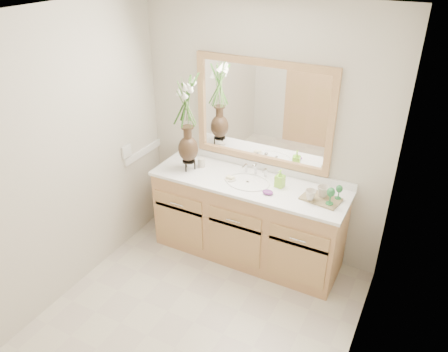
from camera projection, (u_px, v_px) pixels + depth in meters
The scene contains 22 objects.
floor at pixel (194, 322), 3.60m from camera, with size 2.60×2.60×0.00m, color beige.
ceiling at pixel (180, 17), 2.45m from camera, with size 2.40×2.60×0.02m, color white.
wall_back at pixel (262, 133), 4.04m from camera, with size 2.40×0.02×2.40m, color beige.
wall_front at pixel (41, 330), 2.02m from camera, with size 2.40×0.02×2.40m, color beige.
wall_left at pixel (62, 162), 3.51m from camera, with size 0.02×2.60×2.40m, color beige.
wall_right at pixel (364, 249), 2.54m from camera, with size 0.02×2.60×2.40m, color beige.
vanity at pixel (247, 220), 4.20m from camera, with size 1.80×0.55×0.80m.
counter at pixel (248, 183), 4.00m from camera, with size 1.84×0.57×0.03m, color white.
sink at pixel (247, 187), 4.01m from camera, with size 0.38×0.34×0.23m.
mirror at pixel (262, 113), 3.92m from camera, with size 1.32×0.04×0.97m.
switch_plate at pixel (126, 151), 4.21m from camera, with size 0.02×0.12×0.12m, color white.
door at pixel (9, 334), 2.25m from camera, with size 0.80×0.03×2.00m, color tan.
flower_vase at pixel (186, 108), 3.90m from camera, with size 0.22×0.22×0.91m.
tumbler at pixel (202, 163), 4.23m from camera, with size 0.07×0.07×0.09m, color beige.
soap_dish at pixel (230, 179), 4.02m from camera, with size 0.11×0.11×0.03m.
soap_bottle at pixel (280, 179), 3.88m from camera, with size 0.07×0.07×0.15m, color #90E335.
purple_dish at pixel (268, 192), 3.79m from camera, with size 0.10×0.08×0.03m, color #6E297D.
tray at pixel (321, 199), 3.71m from camera, with size 0.32×0.21×0.02m, color olive.
mug_left at pixel (311, 194), 3.67m from camera, with size 0.09×0.09×0.09m, color beige.
mug_right at pixel (323, 191), 3.71m from camera, with size 0.10×0.10×0.10m, color beige.
goblet_front at pixel (331, 193), 3.58m from camera, with size 0.07×0.07×0.15m.
goblet_back at pixel (339, 190), 3.66m from camera, with size 0.06×0.06×0.13m.
Camera 1 is at (1.41, -2.17, 2.79)m, focal length 35.00 mm.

